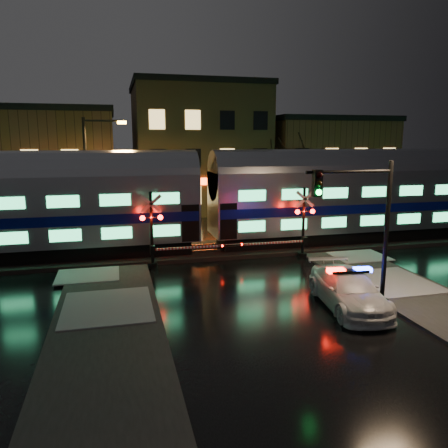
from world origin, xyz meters
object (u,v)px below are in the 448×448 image
(crossing_signal_left, at_px, (159,237))
(traffic_light, at_px, (366,232))
(police_car, at_px, (348,290))
(crossing_signal_right, at_px, (298,230))
(streetlight, at_px, (91,172))

(crossing_signal_left, bearing_deg, traffic_light, -46.00)
(police_car, bearing_deg, crossing_signal_right, 89.36)
(traffic_light, relative_size, streetlight, 0.73)
(police_car, relative_size, crossing_signal_left, 0.93)
(police_car, height_order, crossing_signal_right, crossing_signal_right)
(police_car, xyz_separation_m, crossing_signal_right, (0.99, 7.40, 0.93))
(police_car, bearing_deg, traffic_light, -19.40)
(crossing_signal_left, xyz_separation_m, streetlight, (-3.57, 6.69, 2.99))
(crossing_signal_left, bearing_deg, streetlight, 118.06)
(crossing_signal_left, bearing_deg, police_car, -47.06)
(police_car, height_order, streetlight, streetlight)
(crossing_signal_right, bearing_deg, traffic_light, -93.66)
(crossing_signal_right, relative_size, crossing_signal_left, 0.99)
(police_car, distance_m, crossing_signal_left, 10.15)
(traffic_light, xyz_separation_m, streetlight, (-10.95, 14.34, 1.53))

